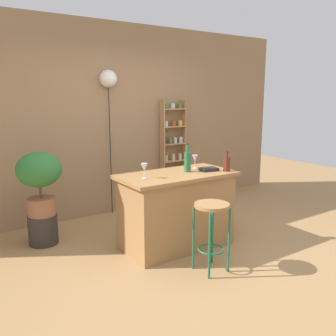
% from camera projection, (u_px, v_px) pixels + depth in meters
% --- Properties ---
extents(ground, '(12.00, 12.00, 0.00)m').
position_uv_depth(ground, '(191.00, 254.00, 4.13)').
color(ground, '#A37A4C').
extents(back_wall, '(6.40, 0.10, 2.80)m').
position_uv_depth(back_wall, '(113.00, 120.00, 5.44)').
color(back_wall, '#997551').
rests_on(back_wall, ground).
extents(kitchen_counter, '(1.36, 0.71, 0.88)m').
position_uv_depth(kitchen_counter, '(176.00, 210.00, 4.29)').
color(kitchen_counter, '#9E7042').
rests_on(kitchen_counter, ground).
extents(bar_stool, '(0.35, 0.35, 0.71)m').
position_uv_depth(bar_stool, '(212.00, 221.00, 3.65)').
color(bar_stool, '#196642').
rests_on(bar_stool, ground).
extents(spice_shelf, '(0.44, 0.13, 1.69)m').
position_uv_depth(spice_shelf, '(173.00, 151.00, 5.98)').
color(spice_shelf, tan).
rests_on(spice_shelf, ground).
extents(plant_stool, '(0.35, 0.35, 0.36)m').
position_uv_depth(plant_stool, '(43.00, 229.00, 4.39)').
color(plant_stool, '#2D2823').
rests_on(plant_stool, ground).
extents(potted_plant, '(0.52, 0.47, 0.76)m').
position_uv_depth(potted_plant, '(39.00, 176.00, 4.26)').
color(potted_plant, '#935B3D').
rests_on(potted_plant, plant_stool).
extents(bottle_wine_red, '(0.08, 0.08, 0.34)m').
position_uv_depth(bottle_wine_red, '(188.00, 161.00, 4.26)').
color(bottle_wine_red, '#236638').
rests_on(bottle_wine_red, kitchen_counter).
extents(bottle_vinegar, '(0.08, 0.08, 0.24)m').
position_uv_depth(bottle_vinegar, '(227.00, 164.00, 4.31)').
color(bottle_vinegar, '#5B2319').
rests_on(bottle_vinegar, kitchen_counter).
extents(wine_glass_left, '(0.07, 0.07, 0.16)m').
position_uv_depth(wine_glass_left, '(144.00, 168.00, 3.93)').
color(wine_glass_left, silver).
rests_on(wine_glass_left, kitchen_counter).
extents(wine_glass_center, '(0.07, 0.07, 0.16)m').
position_uv_depth(wine_glass_center, '(195.00, 159.00, 4.48)').
color(wine_glass_center, silver).
rests_on(wine_glass_center, kitchen_counter).
extents(cookbook, '(0.23, 0.19, 0.03)m').
position_uv_depth(cookbook, '(208.00, 169.00, 4.35)').
color(cookbook, black).
rests_on(cookbook, kitchen_counter).
extents(pendant_globe_light, '(0.25, 0.25, 2.12)m').
position_uv_depth(pendant_globe_light, '(108.00, 80.00, 5.18)').
color(pendant_globe_light, black).
rests_on(pendant_globe_light, ground).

